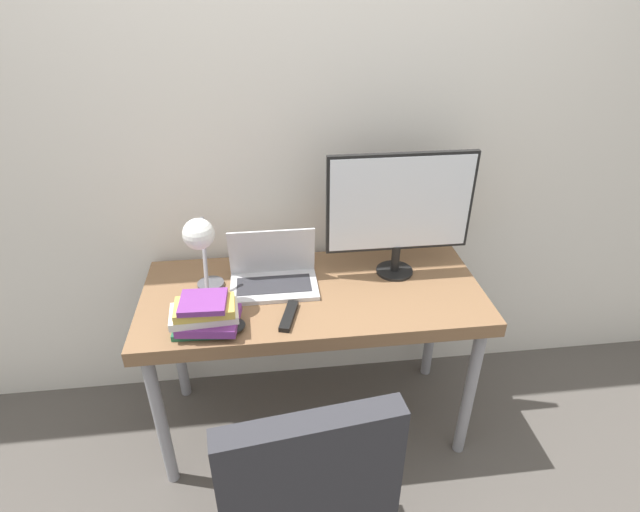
{
  "coord_description": "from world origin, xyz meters",
  "views": [
    {
      "loc": [
        -0.17,
        -1.38,
        1.93
      ],
      "look_at": [
        0.03,
        0.28,
        0.94
      ],
      "focal_mm": 28.0,
      "sensor_mm": 36.0,
      "label": 1
    }
  ],
  "objects_px": {
    "monitor": "(400,207)",
    "book_stack": "(205,315)",
    "desk_lamp": "(200,241)",
    "game_controller": "(224,326)",
    "laptop": "(273,275)",
    "office_chair": "(302,495)"
  },
  "relations": [
    {
      "from": "monitor",
      "to": "desk_lamp",
      "type": "bearing_deg",
      "value": -169.82
    },
    {
      "from": "book_stack",
      "to": "game_controller",
      "type": "height_order",
      "value": "book_stack"
    },
    {
      "from": "laptop",
      "to": "office_chair",
      "type": "relative_size",
      "value": 0.35
    },
    {
      "from": "monitor",
      "to": "desk_lamp",
      "type": "relative_size",
      "value": 1.6
    },
    {
      "from": "desk_lamp",
      "to": "game_controller",
      "type": "relative_size",
      "value": 2.38
    },
    {
      "from": "office_chair",
      "to": "game_controller",
      "type": "xyz_separation_m",
      "value": [
        -0.23,
        0.56,
        0.2
      ]
    },
    {
      "from": "laptop",
      "to": "monitor",
      "type": "xyz_separation_m",
      "value": [
        0.53,
        0.04,
        0.26
      ]
    },
    {
      "from": "laptop",
      "to": "game_controller",
      "type": "distance_m",
      "value": 0.34
    },
    {
      "from": "monitor",
      "to": "office_chair",
      "type": "xyz_separation_m",
      "value": [
        -0.48,
        -0.88,
        -0.49
      ]
    },
    {
      "from": "game_controller",
      "to": "office_chair",
      "type": "bearing_deg",
      "value": -67.36
    },
    {
      "from": "laptop",
      "to": "office_chair",
      "type": "height_order",
      "value": "office_chair"
    },
    {
      "from": "laptop",
      "to": "game_controller",
      "type": "xyz_separation_m",
      "value": [
        -0.19,
        -0.28,
        -0.03
      ]
    },
    {
      "from": "monitor",
      "to": "office_chair",
      "type": "height_order",
      "value": "monitor"
    },
    {
      "from": "monitor",
      "to": "book_stack",
      "type": "distance_m",
      "value": 0.87
    },
    {
      "from": "office_chair",
      "to": "book_stack",
      "type": "distance_m",
      "value": 0.7
    },
    {
      "from": "laptop",
      "to": "book_stack",
      "type": "bearing_deg",
      "value": -133.72
    },
    {
      "from": "game_controller",
      "to": "book_stack",
      "type": "bearing_deg",
      "value": 165.01
    },
    {
      "from": "desk_lamp",
      "to": "game_controller",
      "type": "distance_m",
      "value": 0.32
    },
    {
      "from": "desk_lamp",
      "to": "book_stack",
      "type": "height_order",
      "value": "desk_lamp"
    },
    {
      "from": "monitor",
      "to": "book_stack",
      "type": "relative_size",
      "value": 2.34
    },
    {
      "from": "office_chair",
      "to": "laptop",
      "type": "bearing_deg",
      "value": 92.8
    },
    {
      "from": "desk_lamp",
      "to": "game_controller",
      "type": "height_order",
      "value": "desk_lamp"
    }
  ]
}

